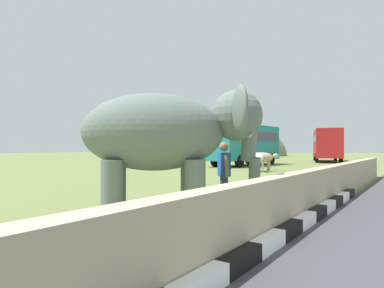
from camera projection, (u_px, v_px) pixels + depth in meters
striped_curb at (222, 272)px, 3.66m from camera, size 16.20×0.20×0.24m
barrier_parapet at (274, 205)px, 5.76m from camera, size 28.00×0.36×1.00m
elephant at (171, 134)px, 7.22m from camera, size 3.79×3.88×2.83m
person_handler at (224, 172)px, 8.05m from camera, size 0.52×0.49×1.66m
bus_teal at (244, 142)px, 28.55m from camera, size 8.99×3.02×3.50m
bus_red at (327, 143)px, 36.58m from camera, size 10.14×5.17×3.50m
cow_near at (256, 158)px, 20.91m from camera, size 1.49×1.75×1.23m
cow_mid at (263, 158)px, 21.47m from camera, size 1.55×1.70×1.23m
hill_east at (225, 156)px, 66.87m from camera, size 29.52×23.62×14.58m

